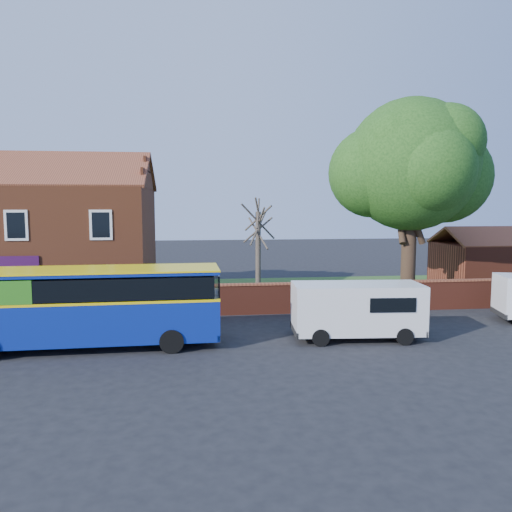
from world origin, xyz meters
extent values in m
plane|color=black|center=(0.00, 0.00, 0.00)|extent=(120.00, 120.00, 0.00)
cube|color=gray|center=(-7.00, 5.75, 0.06)|extent=(18.00, 3.50, 0.12)
cube|color=#426B28|center=(13.00, 13.00, 0.02)|extent=(26.00, 12.00, 0.04)
cube|color=brown|center=(-7.00, 11.50, 3.25)|extent=(12.00, 8.00, 6.50)
cube|color=brown|center=(-7.00, 9.50, 7.50)|extent=(12.30, 4.08, 2.16)
cube|color=brown|center=(-7.00, 13.50, 7.50)|extent=(12.30, 4.08, 2.16)
cube|color=black|center=(-7.00, 7.47, 4.60)|extent=(1.10, 0.06, 1.50)
cube|color=#4C0F19|center=(-7.00, 7.45, 1.10)|extent=(0.95, 0.04, 2.10)
cube|color=silver|center=(-7.00, 7.47, 1.15)|extent=(1.20, 0.06, 2.30)
cube|color=#310C35|center=(-7.00, 7.44, 2.80)|extent=(2.00, 0.06, 0.60)
cube|color=maroon|center=(13.00, 7.00, 0.75)|extent=(22.00, 0.30, 1.50)
cube|color=brown|center=(13.00, 7.00, 1.55)|extent=(22.00, 0.38, 0.10)
cube|color=maroon|center=(22.00, 13.00, 1.50)|extent=(8.00, 5.00, 3.00)
cube|color=brown|center=(22.00, 14.25, 3.55)|extent=(8.20, 2.56, 1.24)
cube|color=navy|center=(-2.60, 1.82, 1.17)|extent=(10.30, 2.84, 1.63)
cube|color=yellow|center=(-2.60, 1.82, 1.99)|extent=(10.33, 2.86, 0.10)
cube|color=black|center=(-2.60, 1.82, 2.47)|extent=(9.90, 2.85, 0.81)
cube|color=navy|center=(-2.60, 1.82, 3.02)|extent=(10.30, 2.84, 0.14)
cube|color=yellow|center=(-2.60, 1.82, 3.10)|extent=(10.35, 2.88, 0.06)
cylinder|color=black|center=(-5.91, 2.93, 0.46)|extent=(0.93, 0.31, 0.92)
cylinder|color=black|center=(0.71, 0.72, 0.46)|extent=(0.93, 0.31, 0.92)
cylinder|color=black|center=(0.64, 3.11, 0.46)|extent=(0.93, 0.31, 0.92)
cube|color=white|center=(8.30, 1.80, 1.33)|extent=(5.44, 2.49, 2.02)
cube|color=black|center=(10.69, 1.64, 1.65)|extent=(0.21, 1.81, 0.80)
cube|color=black|center=(10.91, 1.62, 0.42)|extent=(0.25, 2.12, 0.25)
cylinder|color=black|center=(6.54, 0.93, 0.35)|extent=(0.71, 0.27, 0.70)
cylinder|color=black|center=(6.68, 2.92, 0.35)|extent=(0.71, 0.27, 0.70)
cylinder|color=black|center=(9.93, 0.69, 0.35)|extent=(0.71, 0.27, 0.70)
cylinder|color=black|center=(10.07, 2.68, 0.35)|extent=(0.71, 0.27, 0.70)
cylinder|color=black|center=(17.20, 4.78, 0.34)|extent=(0.71, 0.37, 0.67)
cylinder|color=black|center=(13.98, 9.67, 2.41)|extent=(0.84, 0.84, 4.82)
sphere|color=#3A7323|center=(13.98, 9.67, 7.86)|extent=(7.55, 7.55, 7.55)
sphere|color=#3A7323|center=(16.18, 10.09, 7.23)|extent=(5.45, 5.45, 5.45)
sphere|color=#3A7323|center=(11.99, 10.30, 7.44)|extent=(5.24, 5.24, 5.24)
cylinder|color=#4C4238|center=(5.16, 9.91, 2.60)|extent=(0.30, 0.30, 5.20)
cylinder|color=#4C4238|center=(5.16, 9.91, 4.46)|extent=(0.31, 2.54, 2.04)
cylinder|color=#4C4238|center=(5.16, 9.91, 4.27)|extent=(1.32, 1.87, 1.87)
cylinder|color=#4C4238|center=(5.16, 9.91, 4.64)|extent=(2.13, 0.98, 2.07)
camera|label=1|loc=(1.68, -17.97, 5.65)|focal=35.00mm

